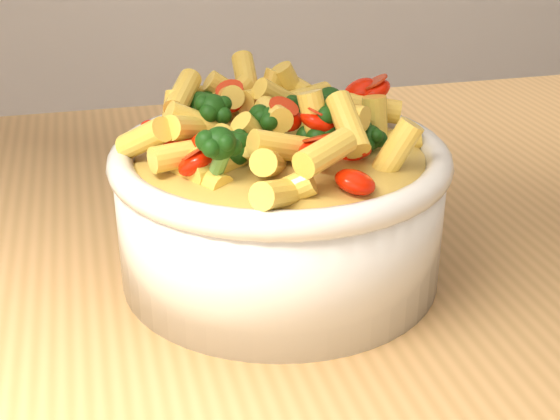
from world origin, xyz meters
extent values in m
cube|color=#B5834D|center=(0.00, 0.00, 0.88)|extent=(1.20, 0.80, 0.04)
cylinder|color=#B5834D|center=(0.55, 0.35, 0.43)|extent=(0.05, 0.05, 0.86)
cylinder|color=silver|center=(0.02, -0.03, 0.95)|extent=(0.23, 0.23, 0.09)
ellipsoid|color=silver|center=(0.02, -0.03, 0.92)|extent=(0.21, 0.21, 0.03)
torus|color=silver|center=(0.02, -0.03, 0.99)|extent=(0.24, 0.24, 0.02)
ellipsoid|color=#E9CB4F|center=(0.02, -0.03, 0.99)|extent=(0.20, 0.20, 0.02)
camera|label=1|loc=(-0.10, -0.52, 1.19)|focal=50.00mm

